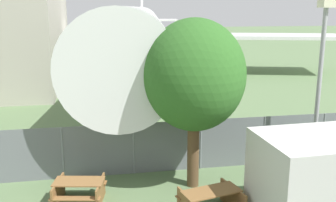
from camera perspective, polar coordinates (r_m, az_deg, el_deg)
The scene contains 6 objects.
perimeter_fence at distance 15.07m, azimuth 4.76°, elevation -6.30°, with size 56.07×0.07×1.95m.
airplane at distance 35.60m, azimuth -4.31°, elevation 10.07°, with size 37.85×46.63×12.30m.
picnic_bench_near_cabin at distance 12.12m, azimuth 6.29°, elevation -14.02°, with size 2.02×1.77×0.76m.
picnic_bench_open_grass at distance 12.97m, azimuth -12.77°, elevation -12.41°, with size 1.78×1.67×0.76m.
tree_left_of_cabin at distance 12.87m, azimuth 3.85°, elevation 3.67°, with size 3.37×3.37×5.75m.
light_mast at distance 14.86m, azimuth 21.29°, elevation 4.65°, with size 0.44×0.44×6.40m.
Camera 1 is at (-3.79, -3.74, 6.04)m, focal length 42.00 mm.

